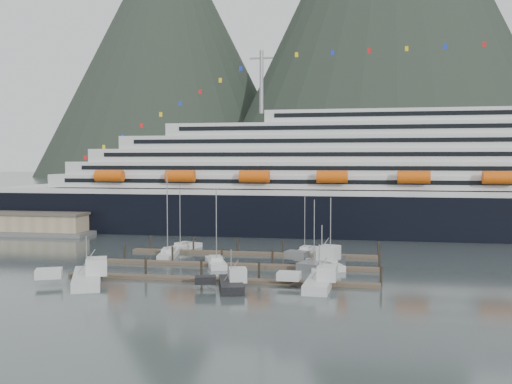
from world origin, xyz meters
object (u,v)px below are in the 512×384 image
at_px(warehouse, 15,223).
at_px(sailboat_e, 183,248).
at_px(cruise_ship, 422,186).
at_px(trawler_e, 321,262).
at_px(trawler_b, 230,283).
at_px(sailboat_d, 313,266).
at_px(sailboat_g, 306,251).
at_px(trawler_d, 318,282).
at_px(sailboat_c, 216,263).
at_px(sailboat_h, 328,265).
at_px(sailboat_a, 168,255).
at_px(trawler_a, 86,277).

height_order(warehouse, sailboat_e, sailboat_e).
bearing_deg(cruise_ship, trawler_e, -112.48).
bearing_deg(warehouse, trawler_b, -39.13).
relative_size(warehouse, trawler_b, 4.57).
distance_m(sailboat_d, sailboat_g, 16.81).
relative_size(trawler_d, trawler_e, 0.90).
bearing_deg(sailboat_e, sailboat_d, -100.72).
bearing_deg(sailboat_g, sailboat_c, 149.30).
xyz_separation_m(cruise_ship, sailboat_h, (-19.52, -50.00, -11.62)).
bearing_deg(sailboat_g, trawler_b, 177.01).
height_order(sailboat_g, trawler_b, sailboat_g).
bearing_deg(trawler_b, sailboat_a, 19.16).
relative_size(cruise_ship, sailboat_e, 15.01).
height_order(sailboat_g, trawler_a, sailboat_g).
bearing_deg(warehouse, trawler_a, -49.94).
xyz_separation_m(sailboat_a, sailboat_g, (24.88, 9.99, -0.07)).
relative_size(warehouse, trawler_a, 3.19).
xyz_separation_m(cruise_ship, trawler_b, (-32.09, -69.85, -11.22)).
distance_m(cruise_ship, sailboat_a, 68.07).
height_order(sailboat_d, sailboat_e, sailboat_e).
height_order(sailboat_c, sailboat_d, sailboat_c).
bearing_deg(sailboat_a, sailboat_e, -8.95).
height_order(warehouse, trawler_e, trawler_e).
bearing_deg(sailboat_h, trawler_d, 155.43).
bearing_deg(sailboat_g, warehouse, 82.68).
bearing_deg(cruise_ship, trawler_a, -127.66).
relative_size(sailboat_c, sailboat_h, 1.12).
distance_m(warehouse, sailboat_g, 80.20).
distance_m(trawler_a, trawler_b, 21.95).
relative_size(sailboat_d, sailboat_e, 0.87).
distance_m(sailboat_c, trawler_e, 18.13).
height_order(trawler_b, trawler_d, trawler_d).
bearing_deg(sailboat_c, sailboat_g, -60.26).
bearing_deg(trawler_d, sailboat_e, 45.62).
bearing_deg(sailboat_g, trawler_a, 148.91).
relative_size(sailboat_h, trawler_e, 0.96).
relative_size(cruise_ship, sailboat_d, 17.33).
relative_size(sailboat_c, sailboat_d, 1.15).
bearing_deg(sailboat_e, trawler_b, -132.89).
xyz_separation_m(trawler_d, trawler_e, (-0.88, 16.57, 0.10)).
height_order(sailboat_e, trawler_d, sailboat_e).
bearing_deg(cruise_ship, trawler_d, -106.59).
bearing_deg(sailboat_d, sailboat_e, 42.97).
relative_size(sailboat_c, sailboat_e, 1.00).
height_order(sailboat_a, sailboat_c, sailboat_a).
xyz_separation_m(cruise_ship, sailboat_g, (-24.92, -34.95, -11.65)).
height_order(sailboat_d, sailboat_g, sailboat_d).
height_order(cruise_ship, sailboat_h, cruise_ship).
bearing_deg(sailboat_e, sailboat_a, -158.64).
distance_m(cruise_ship, sailboat_g, 44.48).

